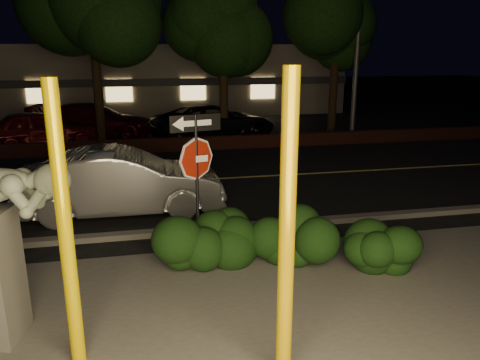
% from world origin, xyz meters
% --- Properties ---
extents(ground, '(90.00, 90.00, 0.00)m').
position_xyz_m(ground, '(0.00, 10.00, 0.00)').
color(ground, black).
rests_on(ground, ground).
extents(patio, '(14.00, 6.00, 0.02)m').
position_xyz_m(patio, '(0.00, -1.00, 0.01)').
color(patio, '#4C4944').
rests_on(patio, ground).
extents(road, '(80.00, 8.00, 0.01)m').
position_xyz_m(road, '(0.00, 7.00, 0.01)').
color(road, black).
rests_on(road, ground).
extents(lane_marking, '(80.00, 0.12, 0.00)m').
position_xyz_m(lane_marking, '(0.00, 7.00, 0.02)').
color(lane_marking, '#CBC451').
rests_on(lane_marking, road).
extents(curb, '(80.00, 0.25, 0.12)m').
position_xyz_m(curb, '(0.00, 2.90, 0.06)').
color(curb, '#4C4944').
rests_on(curb, ground).
extents(brick_wall, '(40.00, 0.35, 0.50)m').
position_xyz_m(brick_wall, '(0.00, 11.30, 0.25)').
color(brick_wall, '#461D16').
rests_on(brick_wall, ground).
extents(parking_lot, '(40.00, 12.00, 0.01)m').
position_xyz_m(parking_lot, '(0.00, 17.00, 0.01)').
color(parking_lot, black).
rests_on(parking_lot, ground).
extents(building, '(22.00, 10.20, 4.00)m').
position_xyz_m(building, '(0.00, 24.99, 2.00)').
color(building, '#6F6759').
rests_on(building, ground).
extents(tree_far_d, '(4.40, 4.40, 7.42)m').
position_xyz_m(tree_far_d, '(7.50, 13.30, 5.42)').
color(tree_far_d, black).
rests_on(tree_far_d, ground).
extents(yellow_pole_left, '(0.18, 0.18, 3.51)m').
position_xyz_m(yellow_pole_left, '(-1.74, -1.06, 1.75)').
color(yellow_pole_left, '#FFD600').
rests_on(yellow_pole_left, ground).
extents(yellow_pole_right, '(0.18, 0.18, 3.64)m').
position_xyz_m(yellow_pole_right, '(0.67, -1.87, 1.82)').
color(yellow_pole_right, '#DCAC07').
rests_on(yellow_pole_right, ground).
extents(signpost, '(0.90, 0.24, 2.71)m').
position_xyz_m(signpost, '(0.08, 1.56, 1.93)').
color(signpost, black).
rests_on(signpost, ground).
extents(hedge_center, '(2.18, 1.07, 1.12)m').
position_xyz_m(hedge_center, '(0.31, 1.37, 0.56)').
color(hedge_center, black).
rests_on(hedge_center, ground).
extents(hedge_right, '(1.83, 1.41, 1.06)m').
position_xyz_m(hedge_right, '(1.76, 0.97, 0.53)').
color(hedge_right, black).
rests_on(hedge_right, ground).
extents(hedge_far_right, '(1.76, 1.46, 1.05)m').
position_xyz_m(hedge_far_right, '(3.23, 0.52, 0.53)').
color(hedge_far_right, black).
rests_on(hedge_far_right, ground).
extents(silver_sedan, '(4.70, 1.66, 1.55)m').
position_xyz_m(silver_sedan, '(-1.36, 4.47, 0.77)').
color(silver_sedan, '#ACACB1').
rests_on(silver_sedan, ground).
extents(parked_car_red, '(4.64, 2.93, 1.47)m').
position_xyz_m(parked_car_red, '(-4.76, 13.06, 0.74)').
color(parked_car_red, maroon).
rests_on(parked_car_red, ground).
extents(parked_car_darkred, '(5.37, 2.73, 1.49)m').
position_xyz_m(parked_car_darkred, '(-2.90, 14.69, 0.75)').
color(parked_car_darkred, '#3E0610').
rests_on(parked_car_darkred, ground).
extents(parked_car_dark, '(5.73, 3.71, 1.47)m').
position_xyz_m(parked_car_dark, '(2.19, 13.34, 0.73)').
color(parked_car_dark, black).
rests_on(parked_car_dark, ground).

